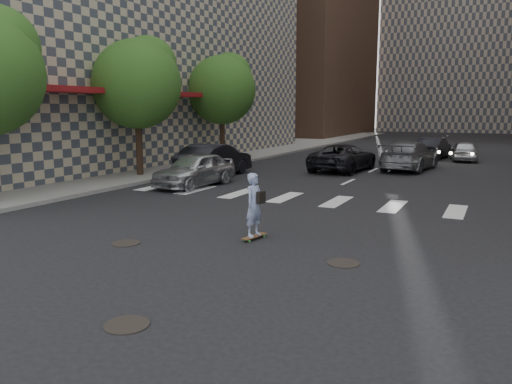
% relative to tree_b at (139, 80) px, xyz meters
% --- Properties ---
extents(ground, '(160.00, 160.00, 0.00)m').
position_rel_tree_b_xyz_m(ground, '(9.45, -11.14, -4.65)').
color(ground, black).
rests_on(ground, ground).
extents(sidewalk_left, '(13.00, 80.00, 0.15)m').
position_rel_tree_b_xyz_m(sidewalk_left, '(-5.05, 8.86, -4.57)').
color(sidewalk_left, gray).
rests_on(sidewalk_left, ground).
extents(tree_b, '(4.20, 4.20, 6.60)m').
position_rel_tree_b_xyz_m(tree_b, '(0.00, 0.00, 0.00)').
color(tree_b, '#382619').
rests_on(tree_b, sidewalk_left).
extents(tree_c, '(4.20, 4.20, 6.60)m').
position_rel_tree_b_xyz_m(tree_c, '(0.00, 8.00, 0.00)').
color(tree_c, '#382619').
rests_on(tree_c, sidewalk_left).
extents(manhole_a, '(0.70, 0.70, 0.02)m').
position_rel_tree_b_xyz_m(manhole_a, '(10.65, -13.64, -4.64)').
color(manhole_a, black).
rests_on(manhole_a, ground).
extents(manhole_b, '(0.70, 0.70, 0.02)m').
position_rel_tree_b_xyz_m(manhole_b, '(7.45, -9.94, -4.64)').
color(manhole_b, black).
rests_on(manhole_b, ground).
extents(manhole_c, '(0.70, 0.70, 0.02)m').
position_rel_tree_b_xyz_m(manhole_c, '(12.75, -9.14, -4.64)').
color(manhole_c, black).
rests_on(manhole_c, ground).
extents(skateboarder, '(0.49, 0.88, 1.71)m').
position_rel_tree_b_xyz_m(skateboarder, '(10.13, -8.15, -3.75)').
color(skateboarder, brown).
rests_on(skateboarder, ground).
extents(silver_sedan, '(2.03, 4.42, 1.47)m').
position_rel_tree_b_xyz_m(silver_sedan, '(3.88, -1.30, -3.91)').
color(silver_sedan, '#B7BABE').
rests_on(silver_sedan, ground).
extents(traffic_car_a, '(1.74, 4.91, 1.61)m').
position_rel_tree_b_xyz_m(traffic_car_a, '(2.95, 1.86, -3.84)').
color(traffic_car_a, black).
rests_on(traffic_car_a, ground).
extents(traffic_car_b, '(2.74, 5.57, 1.56)m').
position_rel_tree_b_xyz_m(traffic_car_b, '(11.17, 8.83, -3.87)').
color(traffic_car_b, slate).
rests_on(traffic_car_b, ground).
extents(traffic_car_c, '(2.79, 5.31, 1.43)m').
position_rel_tree_b_xyz_m(traffic_car_c, '(8.05, 6.86, -3.93)').
color(traffic_car_c, black).
rests_on(traffic_car_c, ground).
extents(traffic_car_d, '(2.00, 3.95, 1.29)m').
position_rel_tree_b_xyz_m(traffic_car_d, '(13.51, 15.37, -4.00)').
color(traffic_car_d, '#B2B5B9').
rests_on(traffic_car_d, ground).
extents(traffic_car_e, '(1.96, 4.46, 1.42)m').
position_rel_tree_b_xyz_m(traffic_car_e, '(11.56, 15.90, -3.93)').
color(traffic_car_e, black).
rests_on(traffic_car_e, ground).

